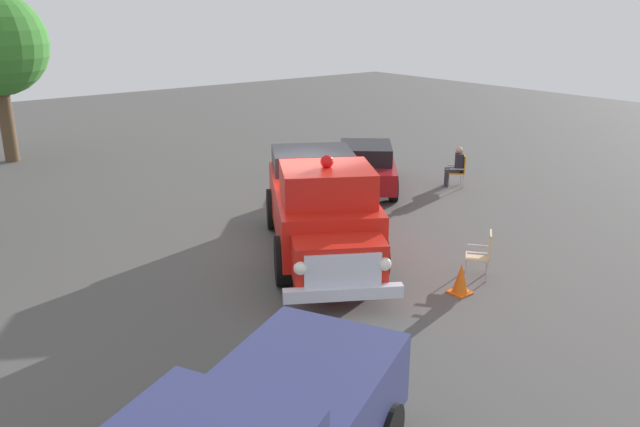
{
  "coord_description": "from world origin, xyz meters",
  "views": [
    {
      "loc": [
        8.28,
        11.35,
        5.55
      ],
      "look_at": [
        -0.23,
        0.39,
        0.93
      ],
      "focal_mm": 35.25,
      "sensor_mm": 36.0,
      "label": 1
    }
  ],
  "objects_px": {
    "lawn_chair_near_truck": "(460,168)",
    "traffic_cone": "(461,279)",
    "spectator_seated": "(456,165)",
    "lawn_chair_spare": "(483,251)",
    "vintage_fire_truck": "(321,205)",
    "classic_hot_rod": "(365,164)",
    "lawn_chair_by_car": "(300,205)"
  },
  "relations": [
    {
      "from": "lawn_chair_near_truck",
      "to": "vintage_fire_truck",
      "type": "bearing_deg",
      "value": 14.86
    },
    {
      "from": "traffic_cone",
      "to": "lawn_chair_spare",
      "type": "bearing_deg",
      "value": -166.25
    },
    {
      "from": "vintage_fire_truck",
      "to": "lawn_chair_spare",
      "type": "height_order",
      "value": "vintage_fire_truck"
    },
    {
      "from": "lawn_chair_spare",
      "to": "traffic_cone",
      "type": "xyz_separation_m",
      "value": [
        0.99,
        0.24,
        -0.28
      ]
    },
    {
      "from": "lawn_chair_near_truck",
      "to": "classic_hot_rod",
      "type": "bearing_deg",
      "value": -36.06
    },
    {
      "from": "vintage_fire_truck",
      "to": "spectator_seated",
      "type": "distance_m",
      "value": 7.27
    },
    {
      "from": "classic_hot_rod",
      "to": "lawn_chair_by_car",
      "type": "bearing_deg",
      "value": 24.8
    },
    {
      "from": "classic_hot_rod",
      "to": "traffic_cone",
      "type": "relative_size",
      "value": 7.1
    },
    {
      "from": "classic_hot_rod",
      "to": "traffic_cone",
      "type": "bearing_deg",
      "value": 62.29
    },
    {
      "from": "classic_hot_rod",
      "to": "lawn_chair_near_truck",
      "type": "bearing_deg",
      "value": 143.94
    },
    {
      "from": "vintage_fire_truck",
      "to": "spectator_seated",
      "type": "bearing_deg",
      "value": -164.27
    },
    {
      "from": "classic_hot_rod",
      "to": "spectator_seated",
      "type": "height_order",
      "value": "classic_hot_rod"
    },
    {
      "from": "lawn_chair_near_truck",
      "to": "lawn_chair_by_car",
      "type": "height_order",
      "value": "same"
    },
    {
      "from": "lawn_chair_by_car",
      "to": "traffic_cone",
      "type": "relative_size",
      "value": 1.61
    },
    {
      "from": "lawn_chair_by_car",
      "to": "lawn_chair_spare",
      "type": "bearing_deg",
      "value": 103.04
    },
    {
      "from": "vintage_fire_truck",
      "to": "lawn_chair_by_car",
      "type": "xyz_separation_m",
      "value": [
        -0.76,
        -1.87,
        -0.61
      ]
    },
    {
      "from": "classic_hot_rod",
      "to": "lawn_chair_by_car",
      "type": "height_order",
      "value": "classic_hot_rod"
    },
    {
      "from": "vintage_fire_truck",
      "to": "traffic_cone",
      "type": "relative_size",
      "value": 9.81
    },
    {
      "from": "vintage_fire_truck",
      "to": "classic_hot_rod",
      "type": "relative_size",
      "value": 1.38
    },
    {
      "from": "lawn_chair_by_car",
      "to": "lawn_chair_near_truck",
      "type": "bearing_deg",
      "value": -179.96
    },
    {
      "from": "lawn_chair_near_truck",
      "to": "traffic_cone",
      "type": "bearing_deg",
      "value": 40.51
    },
    {
      "from": "lawn_chair_spare",
      "to": "traffic_cone",
      "type": "relative_size",
      "value": 1.61
    },
    {
      "from": "spectator_seated",
      "to": "lawn_chair_spare",
      "type": "bearing_deg",
      "value": 45.19
    },
    {
      "from": "vintage_fire_truck",
      "to": "lawn_chair_spare",
      "type": "relative_size",
      "value": 6.1
    },
    {
      "from": "classic_hot_rod",
      "to": "spectator_seated",
      "type": "distance_m",
      "value": 2.9
    },
    {
      "from": "lawn_chair_by_car",
      "to": "spectator_seated",
      "type": "distance_m",
      "value": 6.23
    },
    {
      "from": "classic_hot_rod",
      "to": "lawn_chair_spare",
      "type": "distance_m",
      "value": 7.32
    },
    {
      "from": "lawn_chair_by_car",
      "to": "spectator_seated",
      "type": "height_order",
      "value": "spectator_seated"
    },
    {
      "from": "classic_hot_rod",
      "to": "lawn_chair_near_truck",
      "type": "distance_m",
      "value": 3.04
    },
    {
      "from": "lawn_chair_by_car",
      "to": "traffic_cone",
      "type": "height_order",
      "value": "lawn_chair_by_car"
    },
    {
      "from": "spectator_seated",
      "to": "vintage_fire_truck",
      "type": "bearing_deg",
      "value": 15.73
    },
    {
      "from": "lawn_chair_by_car",
      "to": "lawn_chair_spare",
      "type": "xyz_separation_m",
      "value": [
        -1.16,
        5.01,
        0.0
      ]
    }
  ]
}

